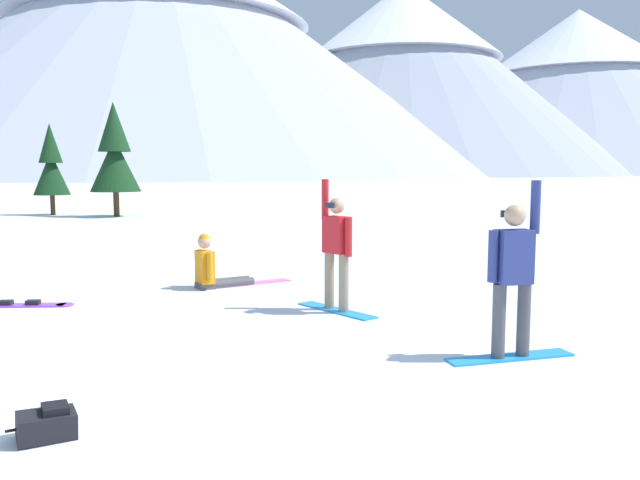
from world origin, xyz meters
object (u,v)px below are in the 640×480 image
(loose_snowboard_far_spare, at_px, (19,305))
(snowboarder_background, at_px, (214,269))
(backpack_black, at_px, (47,424))
(snowboarder_foreground, at_px, (513,275))
(pine_tree_broad, at_px, (51,165))
(pine_tree_leaning, at_px, (115,154))
(snowboarder_midground, at_px, (336,250))

(loose_snowboard_far_spare, bearing_deg, snowboarder_background, 22.83)
(loose_snowboard_far_spare, distance_m, backpack_black, 5.57)
(snowboarder_background, bearing_deg, snowboarder_foreground, -53.33)
(loose_snowboard_far_spare, bearing_deg, backpack_black, -69.30)
(pine_tree_broad, bearing_deg, pine_tree_leaning, -24.20)
(backpack_black, relative_size, pine_tree_leaning, 0.11)
(snowboarder_midground, relative_size, pine_tree_broad, 0.47)
(snowboarder_foreground, bearing_deg, loose_snowboard_far_spare, 151.56)
(backpack_black, bearing_deg, snowboarder_background, 81.12)
(snowboarder_background, bearing_deg, loose_snowboard_far_spare, -157.17)
(pine_tree_leaning, bearing_deg, snowboarder_background, -73.79)
(loose_snowboard_far_spare, relative_size, pine_tree_broad, 0.40)
(snowboarder_foreground, bearing_deg, pine_tree_leaning, 111.11)
(snowboarder_background, xyz_separation_m, backpack_black, (-1.01, -6.46, -0.23))
(snowboarder_background, bearing_deg, pine_tree_leaning, 106.21)
(snowboarder_midground, bearing_deg, snowboarder_foreground, -58.06)
(loose_snowboard_far_spare, xyz_separation_m, pine_tree_leaning, (-2.28, 19.34, 2.78))
(loose_snowboard_far_spare, height_order, backpack_black, backpack_black)
(backpack_black, relative_size, pine_tree_broad, 0.13)
(backpack_black, xyz_separation_m, pine_tree_broad, (-7.43, 25.98, 2.21))
(snowboarder_background, height_order, pine_tree_broad, pine_tree_broad)
(snowboarder_foreground, xyz_separation_m, snowboarder_midground, (-1.64, 2.62, -0.02))
(snowboarder_foreground, xyz_separation_m, pine_tree_leaning, (-8.83, 22.89, 1.84))
(snowboarder_background, bearing_deg, snowboarder_midground, -48.32)
(loose_snowboard_far_spare, distance_m, pine_tree_leaning, 19.67)
(snowboarder_foreground, relative_size, snowboarder_midground, 1.01)
(snowboarder_background, distance_m, pine_tree_broad, 21.36)
(snowboarder_foreground, height_order, pine_tree_broad, pine_tree_broad)
(snowboarder_midground, relative_size, backpack_black, 3.64)
(snowboarder_background, distance_m, loose_snowboard_far_spare, 3.25)
(snowboarder_foreground, height_order, pine_tree_leaning, pine_tree_leaning)
(snowboarder_background, height_order, loose_snowboard_far_spare, snowboarder_background)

